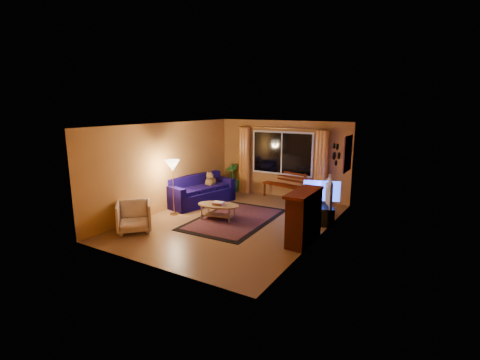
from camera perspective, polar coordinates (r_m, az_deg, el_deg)
The scene contains 22 objects.
floor at distance 9.15m, azimuth -0.97°, elevation -6.85°, with size 4.50×6.00×0.02m, color brown.
ceiling at distance 8.66m, azimuth -1.03°, elevation 9.12°, with size 4.50×6.00×0.02m, color white.
wall_back at distance 11.45m, azimuth 6.95°, elevation 3.43°, with size 4.50×0.02×2.50m, color #C1823B.
wall_left at distance 10.17m, azimuth -11.90°, elevation 2.16°, with size 0.02×6.00×2.50m, color #C1823B.
wall_right at distance 7.90m, azimuth 13.10°, elevation -0.73°, with size 0.02×6.00×2.50m, color #C1823B.
window at distance 11.37m, azimuth 6.84°, elevation 4.38°, with size 2.00×0.02×1.30m, color black.
curtain_rod at distance 11.25m, azimuth 6.85°, elevation 8.40°, with size 0.03×0.03×3.20m, color #BF8C3F.
curtain_left at distance 11.96m, azimuth 0.75°, elevation 3.25°, with size 0.36×0.36×2.24m, color orange.
curtain_right at distance 10.89m, azimuth 13.17°, elevation 2.05°, with size 0.36×0.36×2.24m, color orange.
bench at distance 11.34m, azimuth 7.21°, elevation -1.95°, with size 1.49×0.44×0.45m, color #4E1404.
potted_plant at distance 12.17m, azimuth -1.36°, elevation 0.41°, with size 0.55×0.55×0.99m, color #235B1E.
sofa at distance 10.70m, azimuth -6.53°, elevation -1.66°, with size 0.91×2.12×0.86m, color #0F0745.
dog at distance 10.99m, azimuth -4.85°, elevation 0.12°, with size 0.35×0.48×0.52m, color olive, non-canonical shape.
armchair at distance 8.71m, azimuth -16.99°, elevation -5.55°, with size 0.77×0.72×0.80m, color #CCAD96.
floor_lamp at distance 9.68m, azimuth -10.90°, elevation -1.23°, with size 0.25×0.25×1.53m, color #BF8C3F.
rug at distance 9.29m, azimuth -0.89°, elevation -6.42°, with size 1.86×2.94×0.02m, color maroon.
coffee_table at distance 9.25m, azimuth -3.56°, elevation -5.24°, with size 1.14×1.14×0.41m, color #98754C.
tv_console at distance 9.40m, azimuth 13.66°, elevation -5.16°, with size 0.36×1.09×0.45m, color black.
television at distance 9.25m, azimuth 13.83°, elevation -1.82°, with size 1.18×0.15×0.68m, color black.
fireplace at distance 7.78m, azimuth 10.47°, elevation -6.16°, with size 0.40×1.20×1.10m, color maroon.
mirror_cluster at distance 9.05m, azimuth 15.50°, elevation 4.29°, with size 0.06×0.60×0.56m, color black, non-canonical shape.
painting at distance 10.17m, azimuth 17.25°, elevation 4.15°, with size 0.04×0.76×0.96m, color #C4462F.
Camera 1 is at (4.55, -7.36, 2.96)m, focal length 26.00 mm.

